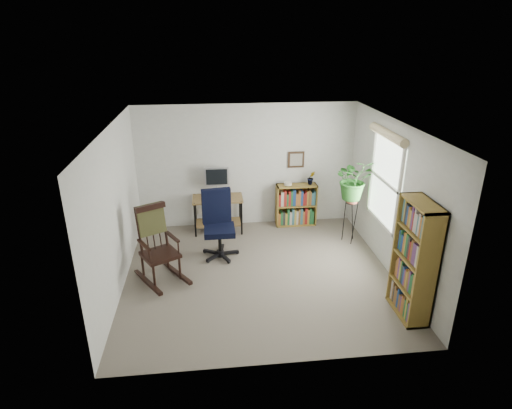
{
  "coord_description": "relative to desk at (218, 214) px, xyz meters",
  "views": [
    {
      "loc": [
        -0.71,
        -5.89,
        3.64
      ],
      "look_at": [
        0.0,
        0.4,
        1.05
      ],
      "focal_mm": 30.0,
      "sensor_mm": 36.0,
      "label": 1
    }
  ],
  "objects": [
    {
      "name": "wall_front",
      "position": [
        0.59,
        -3.7,
        0.86
      ],
      "size": [
        4.2,
        0.0,
        2.4
      ],
      "primitive_type": "cube",
      "color": "silver",
      "rests_on": "ground"
    },
    {
      "name": "wall_back",
      "position": [
        0.59,
        0.3,
        0.86
      ],
      "size": [
        4.2,
        0.0,
        2.4
      ],
      "primitive_type": "cube",
      "color": "silver",
      "rests_on": "ground"
    },
    {
      "name": "plant_stand",
      "position": [
        2.39,
        -0.72,
        0.11
      ],
      "size": [
        0.32,
        0.32,
        0.9
      ],
      "primitive_type": null,
      "rotation": [
        0.0,
        0.0,
        0.38
      ],
      "color": "black",
      "rests_on": "floor"
    },
    {
      "name": "wall_right",
      "position": [
        2.69,
        -1.7,
        0.86
      ],
      "size": [
        0.0,
        4.0,
        2.4
      ],
      "primitive_type": "cube",
      "color": "silver",
      "rests_on": "ground"
    },
    {
      "name": "floor",
      "position": [
        0.59,
        -1.7,
        -0.34
      ],
      "size": [
        4.2,
        4.0,
        0.0
      ],
      "primitive_type": "cube",
      "color": "slate",
      "rests_on": "ground"
    },
    {
      "name": "monitor",
      "position": [
        0.0,
        0.14,
        0.62
      ],
      "size": [
        0.46,
        0.16,
        0.56
      ],
      "primitive_type": null,
      "color": "silver",
      "rests_on": "desk"
    },
    {
      "name": "tall_bookshelf",
      "position": [
        2.51,
        -2.93,
        0.49
      ],
      "size": [
        0.31,
        0.72,
        1.65
      ],
      "primitive_type": null,
      "color": "olive",
      "rests_on": "floor"
    },
    {
      "name": "keyboard",
      "position": [
        0.0,
        -0.12,
        0.35
      ],
      "size": [
        0.4,
        0.15,
        0.02
      ],
      "primitive_type": "cube",
      "color": "black",
      "rests_on": "desk"
    },
    {
      "name": "wall_left",
      "position": [
        -1.51,
        -1.7,
        0.86
      ],
      "size": [
        0.0,
        4.0,
        2.4
      ],
      "primitive_type": "cube",
      "color": "silver",
      "rests_on": "ground"
    },
    {
      "name": "window",
      "position": [
        2.65,
        -1.4,
        1.06
      ],
      "size": [
        0.12,
        1.2,
        1.5
      ],
      "primitive_type": null,
      "color": "white",
      "rests_on": "wall_right"
    },
    {
      "name": "ceiling",
      "position": [
        0.59,
        -1.7,
        2.06
      ],
      "size": [
        4.2,
        4.0,
        0.0
      ],
      "primitive_type": "cube",
      "color": "silver",
      "rests_on": "ground"
    },
    {
      "name": "potted_plant_small",
      "position": [
        1.83,
        0.13,
        0.55
      ],
      "size": [
        0.13,
        0.24,
        0.11
      ],
      "primitive_type": "imported",
      "color": "#296A25",
      "rests_on": "low_bookshelf"
    },
    {
      "name": "framed_picture",
      "position": [
        1.55,
        0.27,
        0.96
      ],
      "size": [
        0.32,
        0.04,
        0.32
      ],
      "primitive_type": null,
      "color": "black",
      "rests_on": "wall_back"
    },
    {
      "name": "low_bookshelf",
      "position": [
        1.55,
        0.12,
        0.08
      ],
      "size": [
        0.8,
        0.27,
        0.84
      ],
      "primitive_type": null,
      "color": "olive",
      "rests_on": "floor"
    },
    {
      "name": "office_chair",
      "position": [
        -0.0,
        -1.03,
        0.25
      ],
      "size": [
        0.73,
        0.73,
        1.18
      ],
      "primitive_type": null,
      "rotation": [
        0.0,
        0.0,
        0.14
      ],
      "color": "black",
      "rests_on": "floor"
    },
    {
      "name": "spider_plant",
      "position": [
        2.39,
        -0.72,
        1.23
      ],
      "size": [
        1.69,
        1.88,
        1.46
      ],
      "primitive_type": "imported",
      "color": "#296A25",
      "rests_on": "plant_stand"
    },
    {
      "name": "desk",
      "position": [
        0.0,
        0.0,
        0.0
      ],
      "size": [
        0.95,
        0.52,
        0.68
      ],
      "primitive_type": null,
      "color": "olive",
      "rests_on": "floor"
    },
    {
      "name": "rocking_chair",
      "position": [
        -0.94,
        -1.69,
        0.27
      ],
      "size": [
        1.07,
        1.23,
        1.22
      ],
      "primitive_type": null,
      "rotation": [
        0.0,
        0.0,
        0.51
      ],
      "color": "black",
      "rests_on": "floor"
    }
  ]
}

